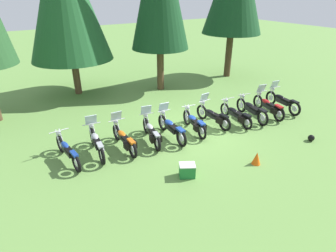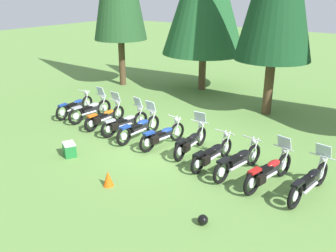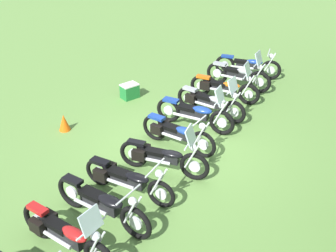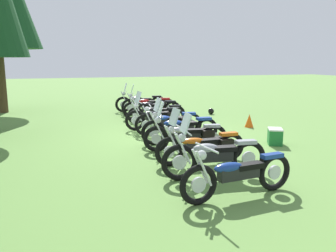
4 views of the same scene
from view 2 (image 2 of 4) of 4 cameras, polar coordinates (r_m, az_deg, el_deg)
ground_plane at (r=13.71m, az=-0.75°, el=-3.12°), size 80.00×80.00×0.00m
motorcycle_0 at (r=17.38m, az=-14.22°, el=3.05°), size 0.73×2.35×1.01m
motorcycle_1 at (r=16.55m, az=-11.91°, el=2.52°), size 0.69×2.28×1.39m
motorcycle_2 at (r=15.70m, az=-9.84°, el=1.49°), size 0.70×2.30×1.36m
motorcycle_3 at (r=14.87m, az=-6.80°, el=0.58°), size 0.82×2.29×1.37m
motorcycle_4 at (r=14.23m, az=-4.47°, el=-0.19°), size 0.61×2.38×1.38m
motorcycle_5 at (r=13.50m, az=-0.96°, el=-1.45°), size 0.82×2.21×1.02m
motorcycle_6 at (r=12.98m, az=3.51°, el=-2.40°), size 0.71×2.27×1.37m
motorcycle_7 at (r=12.20m, az=6.80°, el=-4.25°), size 0.77×2.32×0.99m
motorcycle_8 at (r=11.78m, az=10.91°, el=-5.25°), size 0.76×2.43×1.03m
motorcycle_9 at (r=11.31m, az=15.33°, el=-6.74°), size 0.86×2.38×1.39m
motorcycle_10 at (r=11.13m, az=21.17°, el=-7.96°), size 0.74×2.43×1.39m
picnic_cooler at (r=13.32m, az=-15.08°, el=-3.53°), size 0.66×0.59×0.48m
traffic_cone at (r=11.15m, az=-9.29°, el=-8.06°), size 0.32×0.32×0.48m
dropped_helmet at (r=9.49m, az=5.44°, el=-14.32°), size 0.27×0.27×0.27m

